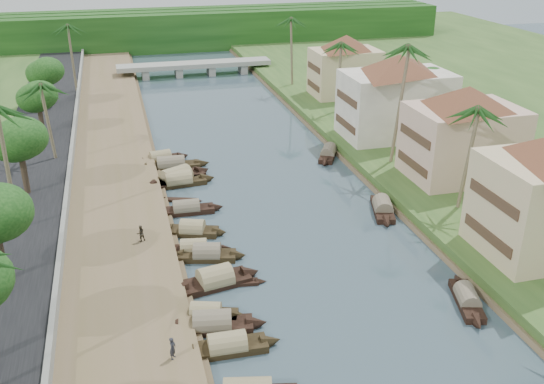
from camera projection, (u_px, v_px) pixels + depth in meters
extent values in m
plane|color=#394B55|center=(324.00, 279.00, 48.25)|extent=(220.00, 220.00, 0.00)
cube|color=brown|center=(112.00, 195.00, 62.01)|extent=(10.00, 180.00, 0.80)
cube|color=#2D4D1F|center=(422.00, 162.00, 70.07)|extent=(16.00, 180.00, 1.20)
cube|color=black|center=(23.00, 201.00, 59.91)|extent=(8.00, 180.00, 1.40)
cube|color=slate|center=(68.00, 191.00, 60.64)|extent=(0.40, 180.00, 1.10)
cube|color=#10350E|center=(179.00, 33.00, 130.42)|extent=(120.00, 4.00, 8.00)
cube|color=#10350E|center=(176.00, 29.00, 134.83)|extent=(120.00, 4.00, 8.00)
cube|color=#10350E|center=(174.00, 26.00, 139.25)|extent=(120.00, 4.00, 8.00)
cube|color=gray|center=(195.00, 65.00, 110.95)|extent=(28.00, 4.00, 0.80)
cube|color=gray|center=(145.00, 73.00, 109.31)|extent=(1.20, 3.50, 1.80)
cube|color=gray|center=(179.00, 71.00, 110.70)|extent=(1.20, 3.50, 1.80)
cube|color=gray|center=(211.00, 70.00, 112.10)|extent=(1.20, 3.50, 1.80)
cube|color=gray|center=(243.00, 68.00, 113.49)|extent=(1.20, 3.50, 1.80)
cube|color=#473021|center=(487.00, 235.00, 48.19)|extent=(0.10, 6.40, 0.90)
cube|color=#473021|center=(493.00, 199.00, 46.88)|extent=(0.10, 6.40, 0.90)
cube|color=#D4A996|center=(462.00, 142.00, 63.23)|extent=(11.00, 8.00, 7.50)
pyramid|color=brown|center=(468.00, 97.00, 61.24)|extent=(14.11, 14.11, 2.20)
cube|color=#473021|center=(412.00, 164.00, 62.70)|extent=(0.10, 6.40, 0.90)
cube|color=#473021|center=(415.00, 136.00, 61.48)|extent=(0.10, 6.40, 0.90)
cube|color=white|center=(395.00, 105.00, 75.24)|extent=(13.00, 8.00, 8.00)
pyramid|color=brown|center=(399.00, 64.00, 73.16)|extent=(15.59, 15.59, 2.20)
cube|color=#473021|center=(345.00, 124.00, 74.54)|extent=(0.10, 6.40, 0.90)
cube|color=#473021|center=(347.00, 99.00, 73.23)|extent=(0.10, 6.40, 0.90)
cube|color=tan|center=(345.00, 73.00, 93.32)|extent=(10.00, 7.00, 7.00)
pyramid|color=brown|center=(346.00, 42.00, 91.44)|extent=(12.62, 12.62, 2.20)
cube|color=#473021|center=(313.00, 86.00, 92.87)|extent=(0.10, 5.60, 0.90)
cube|color=#473021|center=(314.00, 68.00, 91.72)|extent=(0.10, 5.60, 0.90)
cube|color=black|center=(227.00, 349.00, 40.03)|extent=(5.37, 1.82, 0.70)
cone|color=black|center=(271.00, 342.00, 40.61)|extent=(1.57, 1.54, 1.67)
cone|color=black|center=(182.00, 355.00, 39.39)|extent=(1.57, 1.54, 1.67)
cylinder|color=#978560|center=(227.00, 344.00, 39.88)|extent=(4.12, 1.85, 1.73)
cube|color=black|center=(213.00, 327.00, 42.20)|extent=(5.85, 2.70, 0.70)
cone|color=black|center=(257.00, 324.00, 42.43)|extent=(1.86, 1.86, 1.80)
cone|color=black|center=(167.00, 329.00, 41.91)|extent=(1.86, 1.86, 1.80)
cylinder|color=#6E6353|center=(212.00, 322.00, 42.05)|extent=(4.55, 2.55, 1.87)
cube|color=black|center=(206.00, 317.00, 43.28)|extent=(4.79, 2.85, 0.70)
cone|color=black|center=(241.00, 317.00, 43.12)|extent=(1.68, 1.72, 1.53)
cone|color=black|center=(171.00, 315.00, 43.37)|extent=(1.68, 1.72, 1.53)
cylinder|color=#978560|center=(206.00, 312.00, 43.12)|extent=(3.79, 2.58, 1.60)
cube|color=black|center=(215.00, 283.00, 47.31)|extent=(5.75, 3.09, 0.70)
cone|color=black|center=(251.00, 273.00, 48.47)|extent=(1.94, 2.16, 2.06)
cone|color=black|center=(178.00, 292.00, 46.08)|extent=(1.94, 2.16, 2.06)
cylinder|color=#978560|center=(215.00, 279.00, 47.15)|extent=(4.50, 2.93, 2.19)
cube|color=black|center=(207.00, 257.00, 51.03)|extent=(5.05, 2.84, 0.70)
cone|color=black|center=(239.00, 256.00, 51.01)|extent=(1.74, 1.84, 1.69)
cone|color=black|center=(176.00, 256.00, 50.97)|extent=(1.74, 1.84, 1.69)
cylinder|color=#6E6353|center=(207.00, 253.00, 50.87)|extent=(3.98, 2.63, 1.78)
cube|color=black|center=(194.00, 251.00, 51.89)|extent=(4.89, 2.21, 0.70)
cone|color=black|center=(224.00, 249.00, 52.09)|extent=(1.55, 1.53, 1.49)
cone|color=black|center=(163.00, 252.00, 51.62)|extent=(1.55, 1.53, 1.49)
cylinder|color=#978560|center=(194.00, 247.00, 51.74)|extent=(3.80, 2.09, 1.54)
cube|color=black|center=(193.00, 232.00, 55.03)|extent=(4.85, 3.12, 0.70)
cone|color=black|center=(220.00, 233.00, 54.81)|extent=(1.77, 1.89, 1.67)
cone|color=black|center=(165.00, 230.00, 55.19)|extent=(1.77, 1.89, 1.67)
cylinder|color=#978560|center=(193.00, 229.00, 54.88)|extent=(3.86, 2.82, 1.76)
cube|color=black|center=(187.00, 211.00, 59.02)|extent=(5.41, 1.78, 0.70)
cone|color=black|center=(217.00, 208.00, 59.59)|extent=(1.57, 1.49, 1.61)
cone|color=black|center=(156.00, 213.00, 58.39)|extent=(1.57, 1.49, 1.61)
cylinder|color=#6E6353|center=(186.00, 208.00, 58.86)|extent=(4.15, 1.80, 1.66)
cube|color=black|center=(179.00, 183.00, 65.29)|extent=(6.05, 2.43, 0.70)
cone|color=black|center=(208.00, 179.00, 66.27)|extent=(1.85, 1.88, 1.93)
cone|color=black|center=(148.00, 187.00, 64.25)|extent=(1.85, 1.88, 1.93)
cylinder|color=#978560|center=(178.00, 180.00, 65.14)|extent=(4.67, 2.39, 2.01)
cube|color=black|center=(176.00, 180.00, 66.02)|extent=(6.77, 5.01, 0.70)
cone|color=black|center=(203.00, 171.00, 68.22)|extent=(2.60, 2.65, 2.21)
cone|color=black|center=(148.00, 189.00, 63.75)|extent=(2.60, 2.65, 2.21)
cylinder|color=#978560|center=(176.00, 177.00, 65.86)|extent=(5.46, 4.37, 2.31)
cube|color=black|center=(171.00, 167.00, 69.65)|extent=(6.61, 2.03, 0.70)
cone|color=black|center=(203.00, 164.00, 70.36)|extent=(1.90, 1.70, 1.86)
cone|color=black|center=(139.00, 169.00, 68.87)|extent=(1.90, 1.70, 1.86)
cylinder|color=#6E6353|center=(171.00, 164.00, 69.49)|extent=(5.07, 2.05, 1.90)
cube|color=black|center=(161.00, 160.00, 71.56)|extent=(5.24, 2.50, 0.70)
cone|color=black|center=(183.00, 156.00, 72.61)|extent=(1.69, 1.70, 1.63)
cone|color=black|center=(137.00, 163.00, 70.45)|extent=(1.69, 1.70, 1.63)
cylinder|color=#978560|center=(161.00, 157.00, 71.41)|extent=(4.08, 2.35, 1.70)
cube|color=black|center=(467.00, 302.00, 45.02)|extent=(2.86, 5.41, 0.70)
cone|color=black|center=(457.00, 280.00, 47.62)|extent=(1.69, 1.79, 1.50)
cone|color=black|center=(478.00, 324.00, 42.34)|extent=(1.69, 1.79, 1.50)
cylinder|color=#6E6353|center=(467.00, 297.00, 44.86)|extent=(2.58, 4.25, 1.54)
cube|color=black|center=(382.00, 210.00, 59.25)|extent=(3.24, 5.77, 0.70)
cone|color=black|center=(378.00, 196.00, 62.01)|extent=(1.96, 1.96, 1.75)
cone|color=black|center=(387.00, 224.00, 56.43)|extent=(1.96, 1.96, 1.75)
cylinder|color=#6E6353|center=(383.00, 207.00, 59.09)|extent=(2.93, 4.55, 1.82)
cube|color=black|center=(328.00, 155.00, 73.25)|extent=(4.10, 5.79, 0.70)
cone|color=black|center=(332.00, 146.00, 76.02)|extent=(2.05, 2.11, 1.65)
cone|color=black|center=(325.00, 164.00, 70.40)|extent=(2.05, 2.11, 1.65)
cylinder|color=#6E6353|center=(329.00, 152.00, 73.09)|extent=(3.53, 4.63, 1.69)
cube|color=black|center=(235.00, 284.00, 47.44)|extent=(3.77, 1.26, 0.35)
cone|color=black|center=(261.00, 282.00, 47.69)|extent=(1.02, 0.93, 0.82)
cone|color=black|center=(208.00, 286.00, 47.18)|extent=(1.02, 0.93, 0.82)
cube|color=black|center=(180.00, 200.00, 61.58)|extent=(3.45, 1.77, 0.35)
cone|color=black|center=(199.00, 201.00, 61.44)|extent=(1.03, 0.93, 0.68)
cone|color=black|center=(161.00, 200.00, 61.71)|extent=(1.03, 0.93, 0.68)
cylinder|color=#75664E|center=(466.00, 159.00, 55.60)|extent=(1.19, 0.36, 9.75)
sphere|color=#1C4818|center=(473.00, 110.00, 53.68)|extent=(3.20, 3.20, 3.20)
cylinder|color=#75664E|center=(397.00, 105.00, 65.85)|extent=(1.42, 0.36, 13.04)
sphere|color=#1C4818|center=(402.00, 47.00, 63.29)|extent=(3.20, 3.20, 3.20)
cylinder|color=#75664E|center=(339.00, 78.00, 84.70)|extent=(0.43, 0.36, 9.64)
sphere|color=#1C4818|center=(341.00, 44.00, 82.81)|extent=(3.20, 3.20, 3.20)
cylinder|color=#75664E|center=(7.00, 170.00, 50.81)|extent=(0.44, 0.36, 11.10)
cylinder|color=#75664E|center=(49.00, 122.00, 67.19)|extent=(0.81, 0.36, 8.59)
sphere|color=#1C4818|center=(44.00, 85.00, 65.51)|extent=(3.20, 3.20, 3.20)
cylinder|color=#75664E|center=(292.00, 52.00, 98.57)|extent=(0.72, 0.36, 10.81)
sphere|color=#1C4818|center=(293.00, 19.00, 96.44)|extent=(3.20, 3.20, 3.20)
cylinder|color=#75664E|center=(72.00, 58.00, 94.23)|extent=(0.44, 0.36, 10.27)
sphere|color=#1C4818|center=(68.00, 26.00, 92.21)|extent=(3.20, 3.20, 3.20)
cylinder|color=#4A3A2A|center=(1.00, 258.00, 44.91)|extent=(0.60, 0.60, 3.75)
cylinder|color=#4A3A2A|center=(25.00, 175.00, 59.39)|extent=(0.60, 0.60, 3.84)
ellipsoid|color=#10350E|center=(18.00, 140.00, 57.89)|extent=(4.93, 4.93, 4.05)
cylinder|color=#4A3A2A|center=(41.00, 121.00, 76.59)|extent=(0.60, 0.60, 3.22)
ellipsoid|color=#10350E|center=(37.00, 97.00, 75.33)|extent=(4.39, 4.39, 3.61)
cylinder|color=#4A3A2A|center=(49.00, 94.00, 88.34)|extent=(0.60, 0.60, 3.31)
ellipsoid|color=#10350E|center=(45.00, 72.00, 87.04)|extent=(4.67, 4.67, 3.84)
cylinder|color=#4A3A2A|center=(424.00, 114.00, 78.66)|extent=(0.60, 0.60, 4.02)
ellipsoid|color=#10350E|center=(427.00, 85.00, 77.08)|extent=(4.90, 4.90, 4.03)
imported|color=#25252C|center=(173.00, 348.00, 37.97)|extent=(0.59, 0.67, 1.56)
imported|color=#342E24|center=(141.00, 233.00, 52.03)|extent=(0.84, 0.74, 1.47)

